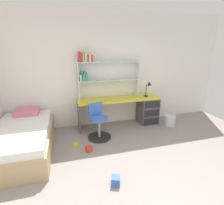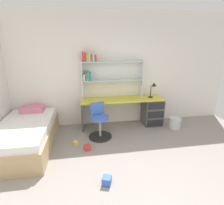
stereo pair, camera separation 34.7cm
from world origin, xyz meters
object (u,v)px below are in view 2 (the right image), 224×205
Objects in this scene: bookshelf_hutch at (103,71)px; toy_block_yellow_2 at (76,143)px; bed_platform at (26,135)px; swivel_chair at (100,124)px; waste_bin at (175,123)px; toy_block_blue_0 at (107,181)px; toy_block_red_1 at (87,147)px; desk_lamp at (154,88)px; desk at (143,109)px.

bookshelf_hutch reaches higher than toy_block_yellow_2.
toy_block_yellow_2 is (-0.70, -0.90, -1.38)m from bookshelf_hutch.
swivel_chair is at bearing 6.92° from bed_platform.
waste_bin is (1.75, -0.48, -1.29)m from bookshelf_hutch.
swivel_chair is at bearing -176.04° from waste_bin.
bed_platform reaches higher than toy_block_blue_0.
waste_bin is 3.56× the size of toy_block_yellow_2.
toy_block_blue_0 is at bearing -41.02° from bed_platform.
desk_lamp is at bearing 29.17° from toy_block_red_1.
bed_platform is 3.45m from waste_bin.
bookshelf_hutch is 2.50m from toy_block_blue_0.
toy_block_red_1 is 1.34× the size of toy_block_yellow_2.
swivel_chair is at bearing 59.55° from toy_block_red_1.
desk_lamp reaches higher than toy_block_yellow_2.
bookshelf_hutch reaches higher than bed_platform.
desk is 1.83m from toy_block_red_1.
desk_lamp is at bearing 20.59° from toy_block_yellow_2.
swivel_chair reaches higher than desk.
swivel_chair is 0.66m from toy_block_yellow_2.
bookshelf_hutch is (-1.03, 0.14, 1.00)m from desk.
toy_block_red_1 is (-0.30, -0.51, -0.25)m from swivel_chair.
swivel_chair reaches higher than bed_platform.
toy_block_yellow_2 is (-0.50, 1.19, -0.02)m from toy_block_blue_0.
toy_block_blue_0 is at bearing -67.25° from toy_block_yellow_2.
bookshelf_hutch is 1.29m from swivel_chair.
swivel_chair is 1.49m from toy_block_blue_0.
bookshelf_hutch reaches higher than toy_block_red_1.
waste_bin is 2.49m from toy_block_yellow_2.
desk is 18.70× the size of toy_block_red_1.
swivel_chair is 0.42× the size of bed_platform.
desk_lamp is 3.10m from bed_platform.
swivel_chair is 7.02× the size of toy_block_red_1.
waste_bin is at bearing -33.26° from desk_lamp.
desk_lamp is at bearing -6.66° from desk.
bookshelf_hutch is at bearing 172.65° from desk_lamp.
desk_lamp is 2.18m from toy_block_red_1.
toy_block_red_1 is at bearing -163.88° from waste_bin.
waste_bin is (0.72, -0.35, -0.29)m from desk.
toy_block_red_1 is at bearing -120.45° from swivel_chair.
swivel_chair is (-1.43, -0.45, -0.68)m from desk_lamp.
bed_platform is 14.61× the size of toy_block_blue_0.
waste_bin reaches higher than toy_block_blue_0.
bed_platform is (-2.71, -0.67, -0.16)m from desk.
desk is at bearing 33.56° from toy_block_red_1.
toy_block_yellow_2 is at bearing -127.96° from bookshelf_hutch.
toy_block_red_1 is at bearing -14.88° from bed_platform.
desk_lamp is 3.00× the size of toy_block_blue_0.
toy_block_blue_0 is at bearing -140.69° from waste_bin.
desk_lamp is 1.64m from swivel_chair.
toy_block_red_1 is (-1.49, -0.99, -0.37)m from desk.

